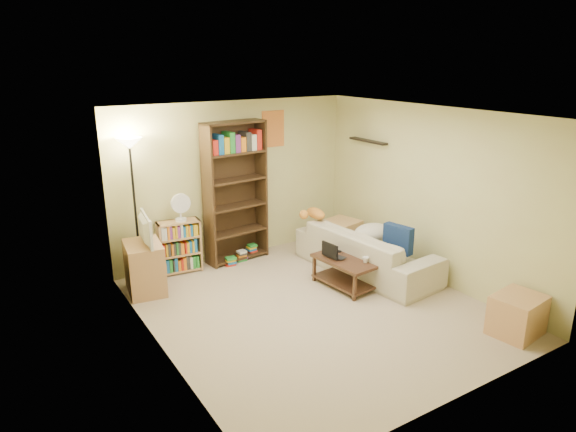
{
  "coord_description": "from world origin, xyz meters",
  "views": [
    {
      "loc": [
        -3.49,
        -4.93,
        3.13
      ],
      "look_at": [
        0.06,
        0.74,
        1.05
      ],
      "focal_mm": 32.0,
      "sensor_mm": 36.0,
      "label": 1
    }
  ],
  "objects_px": {
    "sofa": "(366,251)",
    "tall_bookshelf": "(235,189)",
    "desk_fan": "(181,206)",
    "coffee_table": "(345,269)",
    "side_table": "(341,237)",
    "television": "(141,230)",
    "short_bookshelf": "(179,247)",
    "floor_lamp": "(131,168)",
    "mug": "(366,260)",
    "tabby_cat": "(314,214)",
    "tv_stand": "(145,268)",
    "laptop": "(337,255)",
    "end_cabinet": "(517,315)"
  },
  "relations": [
    {
      "from": "coffee_table",
      "to": "desk_fan",
      "type": "bearing_deg",
      "value": 129.69
    },
    {
      "from": "tabby_cat",
      "to": "mug",
      "type": "distance_m",
      "value": 1.39
    },
    {
      "from": "laptop",
      "to": "tv_stand",
      "type": "xyz_separation_m",
      "value": [
        -2.41,
        1.18,
        -0.07
      ]
    },
    {
      "from": "coffee_table",
      "to": "laptop",
      "type": "bearing_deg",
      "value": 99.11
    },
    {
      "from": "tv_stand",
      "to": "floor_lamp",
      "type": "bearing_deg",
      "value": 90.27
    },
    {
      "from": "tabby_cat",
      "to": "floor_lamp",
      "type": "bearing_deg",
      "value": 166.34
    },
    {
      "from": "desk_fan",
      "to": "tabby_cat",
      "type": "bearing_deg",
      "value": -16.8
    },
    {
      "from": "television",
      "to": "desk_fan",
      "type": "height_order",
      "value": "desk_fan"
    },
    {
      "from": "mug",
      "to": "side_table",
      "type": "distance_m",
      "value": 1.4
    },
    {
      "from": "coffee_table",
      "to": "mug",
      "type": "height_order",
      "value": "mug"
    },
    {
      "from": "desk_fan",
      "to": "coffee_table",
      "type": "bearing_deg",
      "value": -44.2
    },
    {
      "from": "tall_bookshelf",
      "to": "coffee_table",
      "type": "bearing_deg",
      "value": -70.02
    },
    {
      "from": "tabby_cat",
      "to": "floor_lamp",
      "type": "relative_size",
      "value": 0.25
    },
    {
      "from": "coffee_table",
      "to": "short_bookshelf",
      "type": "height_order",
      "value": "short_bookshelf"
    },
    {
      "from": "sofa",
      "to": "desk_fan",
      "type": "height_order",
      "value": "desk_fan"
    },
    {
      "from": "tall_bookshelf",
      "to": "laptop",
      "type": "bearing_deg",
      "value": -69.12
    },
    {
      "from": "coffee_table",
      "to": "side_table",
      "type": "distance_m",
      "value": 1.25
    },
    {
      "from": "mug",
      "to": "desk_fan",
      "type": "bearing_deg",
      "value": 134.36
    },
    {
      "from": "desk_fan",
      "to": "end_cabinet",
      "type": "xyz_separation_m",
      "value": [
        2.64,
        -3.8,
        -0.8
      ]
    },
    {
      "from": "tabby_cat",
      "to": "desk_fan",
      "type": "xyz_separation_m",
      "value": [
        -1.96,
        0.59,
        0.28
      ]
    },
    {
      "from": "desk_fan",
      "to": "end_cabinet",
      "type": "bearing_deg",
      "value": -55.19
    },
    {
      "from": "tv_stand",
      "to": "tall_bookshelf",
      "type": "bearing_deg",
      "value": 21.7
    },
    {
      "from": "mug",
      "to": "short_bookshelf",
      "type": "distance_m",
      "value": 2.78
    },
    {
      "from": "sofa",
      "to": "laptop",
      "type": "distance_m",
      "value": 0.66
    },
    {
      "from": "mug",
      "to": "tv_stand",
      "type": "distance_m",
      "value": 3.05
    },
    {
      "from": "end_cabinet",
      "to": "mug",
      "type": "bearing_deg",
      "value": 111.8
    },
    {
      "from": "mug",
      "to": "end_cabinet",
      "type": "height_order",
      "value": "mug"
    },
    {
      "from": "mug",
      "to": "side_table",
      "type": "xyz_separation_m",
      "value": [
        0.57,
        1.27,
        -0.16
      ]
    },
    {
      "from": "television",
      "to": "short_bookshelf",
      "type": "relative_size",
      "value": 0.88
    },
    {
      "from": "mug",
      "to": "laptop",
      "type": "bearing_deg",
      "value": 116.25
    },
    {
      "from": "sofa",
      "to": "tall_bookshelf",
      "type": "relative_size",
      "value": 1.08
    },
    {
      "from": "mug",
      "to": "side_table",
      "type": "relative_size",
      "value": 0.15
    },
    {
      "from": "sofa",
      "to": "side_table",
      "type": "bearing_deg",
      "value": -14.65
    },
    {
      "from": "sofa",
      "to": "laptop",
      "type": "height_order",
      "value": "sofa"
    },
    {
      "from": "mug",
      "to": "television",
      "type": "relative_size",
      "value": 0.12
    },
    {
      "from": "tv_stand",
      "to": "tabby_cat",
      "type": "bearing_deg",
      "value": 2.75
    },
    {
      "from": "end_cabinet",
      "to": "short_bookshelf",
      "type": "bearing_deg",
      "value": 124.97
    },
    {
      "from": "floor_lamp",
      "to": "end_cabinet",
      "type": "height_order",
      "value": "floor_lamp"
    },
    {
      "from": "tabby_cat",
      "to": "laptop",
      "type": "relative_size",
      "value": 1.38
    },
    {
      "from": "short_bookshelf",
      "to": "side_table",
      "type": "relative_size",
      "value": 1.39
    },
    {
      "from": "tall_bookshelf",
      "to": "floor_lamp",
      "type": "bearing_deg",
      "value": 174.53
    },
    {
      "from": "sofa",
      "to": "desk_fan",
      "type": "relative_size",
      "value": 5.62
    },
    {
      "from": "side_table",
      "to": "tabby_cat",
      "type": "bearing_deg",
      "value": 171.09
    },
    {
      "from": "tabby_cat",
      "to": "coffee_table",
      "type": "bearing_deg",
      "value": -101.17
    },
    {
      "from": "tall_bookshelf",
      "to": "floor_lamp",
      "type": "xyz_separation_m",
      "value": [
        -1.57,
        0.0,
        0.5
      ]
    },
    {
      "from": "short_bookshelf",
      "to": "laptop",
      "type": "bearing_deg",
      "value": -37.1
    },
    {
      "from": "mug",
      "to": "tall_bookshelf",
      "type": "height_order",
      "value": "tall_bookshelf"
    },
    {
      "from": "tv_stand",
      "to": "end_cabinet",
      "type": "height_order",
      "value": "tv_stand"
    },
    {
      "from": "short_bookshelf",
      "to": "floor_lamp",
      "type": "bearing_deg",
      "value": -174.86
    },
    {
      "from": "desk_fan",
      "to": "end_cabinet",
      "type": "distance_m",
      "value": 4.7
    }
  ]
}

